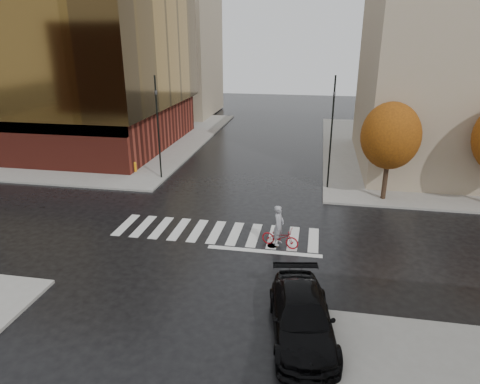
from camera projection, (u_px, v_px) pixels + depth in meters
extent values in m
plane|color=black|center=(214.00, 236.00, 23.97)|extent=(120.00, 120.00, 0.00)
cube|color=gray|center=(73.00, 136.00, 46.86)|extent=(30.00, 30.00, 0.15)
cube|color=silver|center=(216.00, 232.00, 24.43)|extent=(12.00, 3.00, 0.01)
cube|color=maroon|center=(46.00, 122.00, 43.54)|extent=(26.00, 18.00, 4.00)
cube|color=olive|center=(32.00, 39.00, 40.76)|extent=(27.00, 19.00, 12.00)
cube|color=tan|center=(473.00, 54.00, 33.57)|extent=(16.00, 16.00, 18.00)
cube|color=tan|center=(162.00, 38.00, 57.26)|extent=(14.00, 12.00, 20.00)
cylinder|color=black|center=(385.00, 179.00, 28.56)|extent=(0.32, 0.32, 2.80)
ellipsoid|color=#9A4E0E|center=(391.00, 136.00, 27.54)|extent=(3.80, 3.80, 4.37)
imported|color=black|center=(302.00, 317.00, 15.84)|extent=(3.11, 5.81, 1.60)
imported|color=maroon|center=(280.00, 237.00, 22.62)|extent=(2.15, 1.21, 1.07)
imported|color=gray|center=(279.00, 225.00, 22.39)|extent=(0.71, 0.90, 2.17)
cylinder|color=black|center=(158.00, 128.00, 31.96)|extent=(0.12, 0.12, 7.71)
imported|color=black|center=(156.00, 90.00, 30.98)|extent=(0.22, 0.19, 0.96)
cylinder|color=black|center=(331.00, 134.00, 29.77)|extent=(0.12, 0.12, 7.92)
imported|color=black|center=(334.00, 92.00, 28.77)|extent=(0.19, 0.22, 0.99)
cylinder|color=orange|center=(135.00, 168.00, 34.55)|extent=(0.27, 0.27, 0.67)
sphere|color=orange|center=(135.00, 164.00, 34.43)|extent=(0.29, 0.29, 0.29)
cylinder|color=#513C1D|center=(272.00, 246.00, 22.84)|extent=(0.66, 0.66, 0.01)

